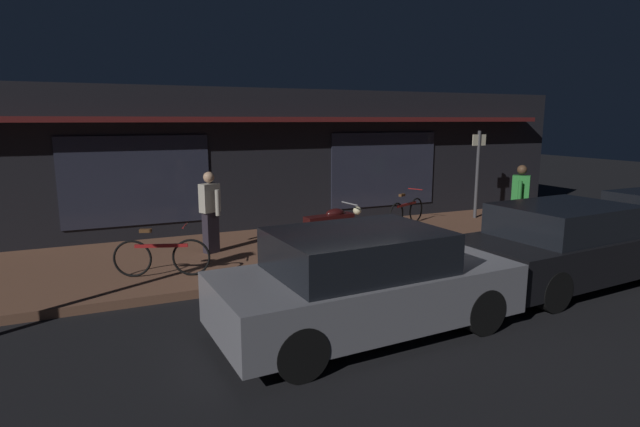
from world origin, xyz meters
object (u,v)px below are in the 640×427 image
Objects in this scene: bicycle_extra at (162,256)px; parked_car_near at (364,282)px; motorcycle at (330,227)px; parked_car_far at (565,245)px; sign_post at (477,169)px; bicycle_parked at (406,212)px; person_bystander at (520,199)px; person_photographer at (210,211)px.

bicycle_extra is 3.89m from parked_car_near.
motorcycle is 4.40m from parked_car_far.
bicycle_parked is at bearing -177.58° from sign_post.
sign_post is at bearing 65.54° from parked_car_far.
motorcycle is at bearing -162.84° from sign_post.
parked_car_near is at bearing -108.24° from motorcycle.
person_bystander is (4.61, -0.56, 0.38)m from motorcycle.
parked_car_near is (-4.05, -5.09, 0.20)m from bicycle_parked.
person_photographer is 0.40× the size of parked_car_far.
person_bystander is at bearing 58.99° from parked_car_far.
motorcycle reaches higher than bicycle_parked.
person_photographer is at bearing 142.81° from parked_car_far.
motorcycle is 1.02× the size of person_bystander.
parked_car_near is (1.13, -4.42, -0.32)m from person_photographer.
person_bystander is 3.10m from parked_car_far.
bicycle_parked is at bearing 129.97° from person_bystander.
person_photographer is 0.70× the size of sign_post.
parked_car_near is (-5.79, -3.02, -0.32)m from person_bystander.
parked_car_near is at bearing -152.43° from person_bystander.
parked_car_far is at bearing -37.19° from person_photographer.
bicycle_extra is 0.95× the size of person_photographer.
sign_post is (7.52, 0.77, 0.48)m from person_photographer.
person_bystander reaches higher than bicycle_parked.
parked_car_far is (-2.19, -4.82, -0.81)m from sign_post.
person_photographer is 0.40× the size of parked_car_near.
bicycle_extra is at bearing -163.03° from bicycle_parked.
motorcycle is at bearing 133.23° from parked_car_far.
motorcycle is 1.02× the size of person_photographer.
person_photographer and person_bystander have the same top height.
person_bystander is (8.04, -0.15, 0.52)m from bicycle_extra.
bicycle_extra is 7.03m from parked_car_far.
parked_car_far is (3.02, -3.21, 0.06)m from motorcycle.
bicycle_extra is 0.95× the size of person_bystander.
bicycle_parked is 6.51m from parked_car_near.
bicycle_extra is 8.06m from person_bystander.
person_bystander reaches higher than bicycle_extra.
sign_post is 0.57× the size of parked_car_far.
motorcycle is at bearing 173.03° from person_bystander.
bicycle_parked is 0.36× the size of parked_car_far.
person_photographer reaches higher than bicycle_parked.
sign_post reaches higher than bicycle_extra.
parked_car_far is (5.33, -4.04, -0.32)m from person_photographer.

